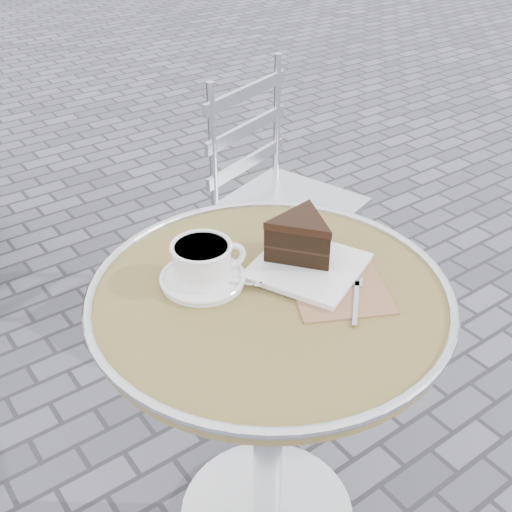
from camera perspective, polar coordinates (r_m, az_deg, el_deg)
cafe_table at (r=1.36m, az=1.18°, el=-8.75°), size 0.72×0.72×0.74m
cappuccino_set at (r=1.26m, az=-4.70°, el=-0.85°), size 0.17×0.18×0.09m
cake_plate_set at (r=1.30m, az=4.25°, el=1.02°), size 0.27×0.35×0.11m
bistro_chair at (r=2.10m, az=0.84°, el=7.27°), size 0.50×0.50×0.88m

